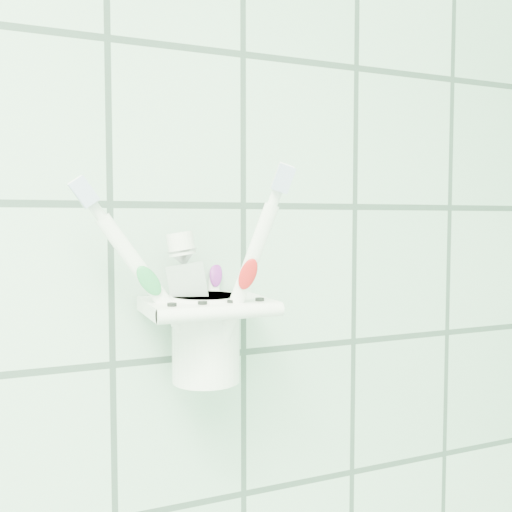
{
  "coord_description": "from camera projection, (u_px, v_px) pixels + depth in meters",
  "views": [
    {
      "loc": [
        0.47,
        0.63,
        1.39
      ],
      "look_at": [
        0.67,
        1.1,
        1.36
      ],
      "focal_mm": 40.0,
      "sensor_mm": 36.0,
      "label": 1
    }
  ],
  "objects": [
    {
      "name": "toothbrush_orange",
      "position": [
        209.0,
        265.0,
        0.53
      ],
      "size": [
        0.06,
        0.06,
        0.21
      ],
      "rotation": [
        0.2,
        0.32,
        -0.21
      ],
      "color": "white",
      "rests_on": "cup"
    },
    {
      "name": "cup",
      "position": [
        206.0,
        334.0,
        0.55
      ],
      "size": [
        0.07,
        0.07,
        0.08
      ],
      "color": "white",
      "rests_on": "holder_bracket"
    },
    {
      "name": "toothpaste_tube",
      "position": [
        202.0,
        292.0,
        0.54
      ],
      "size": [
        0.05,
        0.04,
        0.14
      ],
      "rotation": [
        -0.04,
        -0.16,
        -0.3
      ],
      "color": "silver",
      "rests_on": "cup"
    },
    {
      "name": "toothbrush_blue",
      "position": [
        210.0,
        273.0,
        0.56
      ],
      "size": [
        0.04,
        0.07,
        0.19
      ],
      "rotation": [
        -0.42,
        0.16,
        -0.09
      ],
      "color": "white",
      "rests_on": "cup"
    },
    {
      "name": "toothbrush_pink",
      "position": [
        215.0,
        258.0,
        0.54
      ],
      "size": [
        0.12,
        0.02,
        0.21
      ],
      "rotation": [
        0.02,
        -0.61,
        -0.03
      ],
      "color": "white",
      "rests_on": "cup"
    },
    {
      "name": "holder_bracket",
      "position": [
        206.0,
        307.0,
        0.55
      ],
      "size": [
        0.12,
        0.1,
        0.04
      ],
      "color": "white",
      "rests_on": "wall_back"
    }
  ]
}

